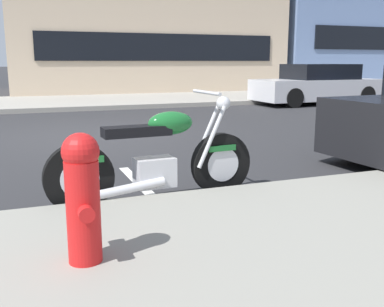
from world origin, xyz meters
TOP-DOWN VIEW (x-y plane):
  - ground_plane at (0.00, 0.00)m, footprint 260.00×260.00m
  - sidewalk_far_curb at (12.00, 7.11)m, footprint 120.00×5.00m
  - parking_stall_stripe at (0.00, -4.01)m, footprint 0.12×2.20m
  - parked_motorcycle at (-0.00, -4.54)m, footprint 2.21×0.62m
  - car_opposite_curb at (8.26, 4.08)m, footprint 4.41×1.84m
  - fire_hydrant at (-0.93, -6.02)m, footprint 0.24×0.36m

SIDE VIEW (x-z plane):
  - ground_plane at x=0.00m, z-range 0.00..0.00m
  - parking_stall_stripe at x=0.00m, z-range 0.00..0.01m
  - sidewalk_far_curb at x=12.00m, z-range 0.00..0.14m
  - parked_motorcycle at x=0.00m, z-range -0.13..1.01m
  - fire_hydrant at x=-0.93m, z-range 0.17..1.02m
  - car_opposite_curb at x=8.26m, z-range -0.04..1.31m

